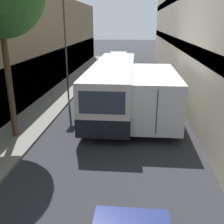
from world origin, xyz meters
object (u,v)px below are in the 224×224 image
bus (113,85)px  box_truck (152,91)px  street_lamp (64,18)px  panel_van (118,62)px

bus → box_truck: (2.35, -1.19, -0.02)m
bus → box_truck: size_ratio=1.32×
street_lamp → panel_van: bearing=76.5°
box_truck → panel_van: size_ratio=2.08×
box_truck → panel_van: bearing=101.7°
panel_van → bus: bearing=-87.2°
box_truck → street_lamp: size_ratio=1.08×
box_truck → street_lamp: bearing=153.1°
box_truck → street_lamp: 7.64m
bus → street_lamp: bearing=153.2°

